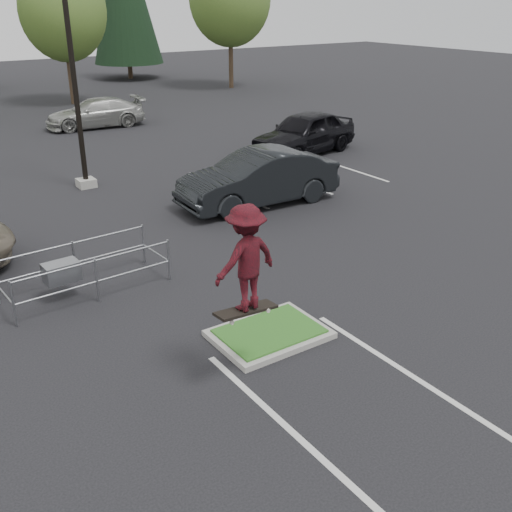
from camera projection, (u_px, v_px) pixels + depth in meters
ground at (269, 337)px, 11.99m from camera, size 120.00×120.00×0.00m
grass_median at (269, 333)px, 11.96m from camera, size 2.20×1.60×0.16m
stall_lines at (97, 253)px, 15.87m from camera, size 22.62×17.60×0.01m
light_pole at (71, 53)px, 19.53m from camera, size 0.70×0.60×10.12m
decid_c at (63, 14)px, 35.60m from camera, size 5.12×5.12×8.38m
decid_d at (230, 1)px, 41.88m from camera, size 5.76×5.76×9.43m
cart_corral at (67, 270)px, 13.34m from camera, size 3.74×1.53×1.04m
skateboarder at (246, 259)px, 9.66m from camera, size 1.24×0.80×1.96m
car_r_charc at (258, 178)px, 19.27m from camera, size 5.35×2.04×1.74m
car_r_black at (305, 133)px, 25.50m from camera, size 5.58×3.25×1.79m
car_far_silver at (96, 113)px, 30.76m from camera, size 5.15×2.50×1.44m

